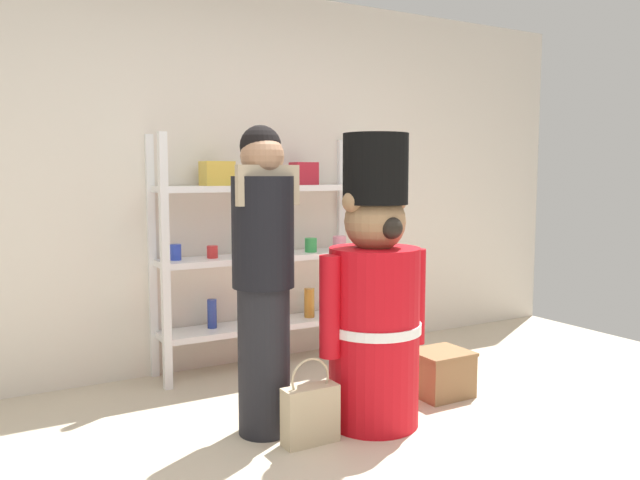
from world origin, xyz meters
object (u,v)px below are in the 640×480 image
Objects in this scene: teddy_bear_guard at (374,300)px; person_shopper at (263,273)px; merchandise_shelf at (263,249)px; display_crate at (441,373)px; shopping_bag at (310,413)px.

teddy_bear_guard is 0.98× the size of person_shopper.
merchandise_shelf is 4.74× the size of display_crate.
teddy_bear_guard is 0.61m from person_shopper.
shopping_bag is (-0.35, -1.30, -0.67)m from merchandise_shelf.
shopping_bag reaches higher than display_crate.
display_crate is (1.02, 0.21, -0.02)m from shopping_bag.
shopping_bag is (0.14, -0.24, -0.68)m from person_shopper.
display_crate is (1.16, -0.02, -0.70)m from person_shopper.
person_shopper reaches higher than teddy_bear_guard.
person_shopper is at bearing 162.20° from teddy_bear_guard.
display_crate is at bearing -58.35° from merchandise_shelf.
person_shopper is 1.36m from display_crate.
merchandise_shelf reaches higher than display_crate.
person_shopper is at bearing -114.68° from merchandise_shelf.
merchandise_shelf is 1.03× the size of teddy_bear_guard.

